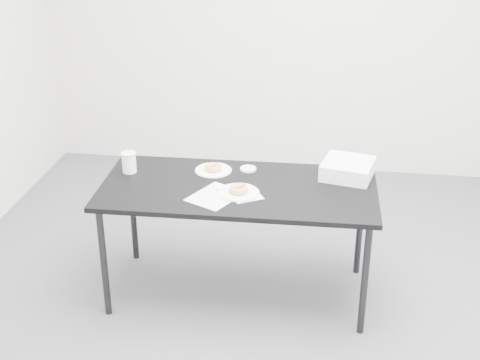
# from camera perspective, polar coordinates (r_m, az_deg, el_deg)

# --- Properties ---
(floor) EXTENTS (4.00, 4.00, 0.00)m
(floor) POSITION_cam_1_polar(r_m,az_deg,el_deg) (4.09, 1.42, -10.08)
(floor) COLOR #535258
(floor) RESTS_ON ground
(wall_back) EXTENTS (4.00, 0.02, 2.70)m
(wall_back) POSITION_cam_1_polar(r_m,az_deg,el_deg) (5.43, 4.25, 14.37)
(wall_back) COLOR silver
(wall_back) RESTS_ON floor
(table) EXTENTS (1.58, 0.77, 0.71)m
(table) POSITION_cam_1_polar(r_m,az_deg,el_deg) (3.82, -0.14, -1.28)
(table) COLOR black
(table) RESTS_ON floor
(scorecard) EXTENTS (0.33, 0.36, 0.00)m
(scorecard) POSITION_cam_1_polar(r_m,az_deg,el_deg) (3.68, -2.11, -1.37)
(scorecard) COLOR white
(scorecard) RESTS_ON table
(logo_patch) EXTENTS (0.06, 0.06, 0.00)m
(logo_patch) POSITION_cam_1_polar(r_m,az_deg,el_deg) (3.75, -0.69, -0.79)
(logo_patch) COLOR green
(logo_patch) RESTS_ON scorecard
(pen) EXTENTS (0.13, 0.04, 0.01)m
(pen) POSITION_cam_1_polar(r_m,az_deg,el_deg) (3.74, -1.02, -0.80)
(pen) COLOR #0D8091
(pen) RESTS_ON scorecard
(napkin) EXTENTS (0.22, 0.22, 0.00)m
(napkin) POSITION_cam_1_polar(r_m,az_deg,el_deg) (3.69, 0.47, -1.31)
(napkin) COLOR white
(napkin) RESTS_ON table
(plate_near) EXTENTS (0.23, 0.23, 0.01)m
(plate_near) POSITION_cam_1_polar(r_m,az_deg,el_deg) (3.71, -0.11, -1.07)
(plate_near) COLOR white
(plate_near) RESTS_ON napkin
(donut_near) EXTENTS (0.14, 0.14, 0.04)m
(donut_near) POSITION_cam_1_polar(r_m,az_deg,el_deg) (3.70, -0.11, -0.78)
(donut_near) COLOR #C87E3F
(donut_near) RESTS_ON plate_near
(plate_far) EXTENTS (0.22, 0.22, 0.01)m
(plate_far) POSITION_cam_1_polar(r_m,az_deg,el_deg) (3.99, -2.29, 0.83)
(plate_far) COLOR white
(plate_far) RESTS_ON table
(donut_far) EXTENTS (0.11, 0.11, 0.03)m
(donut_far) POSITION_cam_1_polar(r_m,az_deg,el_deg) (3.98, -2.30, 1.09)
(donut_far) COLOR #C87E3F
(donut_far) RESTS_ON plate_far
(coffee_cup) EXTENTS (0.08, 0.08, 0.12)m
(coffee_cup) POSITION_cam_1_polar(r_m,az_deg,el_deg) (4.00, -9.45, 1.50)
(coffee_cup) COLOR white
(coffee_cup) RESTS_ON table
(cup_lid) EXTENTS (0.10, 0.10, 0.01)m
(cup_lid) POSITION_cam_1_polar(r_m,az_deg,el_deg) (4.00, 0.70, 0.96)
(cup_lid) COLOR white
(cup_lid) RESTS_ON table
(bakery_box) EXTENTS (0.34, 0.34, 0.09)m
(bakery_box) POSITION_cam_1_polar(r_m,az_deg,el_deg) (3.95, 9.18, 0.95)
(bakery_box) COLOR white
(bakery_box) RESTS_ON table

